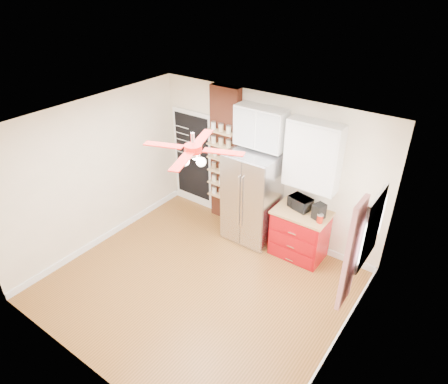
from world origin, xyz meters
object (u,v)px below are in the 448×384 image
Objects in this scene: toaster_oven at (300,203)px; canister_left at (320,219)px; pantry_jar_oats at (215,152)px; red_cabinet at (300,233)px; fridge at (252,197)px; coffee_maker at (319,211)px; ceiling_fan at (193,149)px.

canister_left is at bearing -9.59° from toaster_oven.
toaster_oven is 2.68× the size of pantry_jar_oats.
toaster_oven reaches higher than red_cabinet.
fridge is 0.90m from toaster_oven.
red_cabinet is at bearing 161.81° from canister_left.
fridge is 1.28m from coffee_maker.
pantry_jar_oats is at bearing 174.03° from canister_left.
canister_left is (0.37, -0.12, 0.52)m from red_cabinet.
fridge reaches higher than red_cabinet.
red_cabinet is 6.83× the size of canister_left.
ceiling_fan reaches higher than toaster_oven.
coffee_maker is 2.26m from pantry_jar_oats.
canister_left is 2.35m from pantry_jar_oats.
toaster_oven is 1.46× the size of coffee_maker.
red_cabinet is 2.46× the size of toaster_oven.
toaster_oven is at bearing 137.51° from red_cabinet.
coffee_maker reaches higher than toaster_oven.
canister_left is at bearing -18.19° from red_cabinet.
pantry_jar_oats reaches higher than toaster_oven.
canister_left is 0.96× the size of pantry_jar_oats.
red_cabinet is (0.97, 0.05, -0.42)m from fridge.
pantry_jar_oats is (-0.95, 0.17, 0.57)m from fridge.
ceiling_fan reaches higher than red_cabinet.
red_cabinet is 2.17m from pantry_jar_oats.
ceiling_fan is 2.49m from coffee_maker.
ceiling_fan is 2.41m from toaster_oven.
pantry_jar_oats is (-2.22, 0.13, 0.41)m from coffee_maker.
red_cabinet is 0.67× the size of ceiling_fan.
toaster_oven is at bearing -175.74° from coffee_maker.
coffee_maker is at bearing -2.74° from red_cabinet.
ceiling_fan is at bearing -100.96° from toaster_oven.
red_cabinet is at bearing 61.29° from ceiling_fan.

